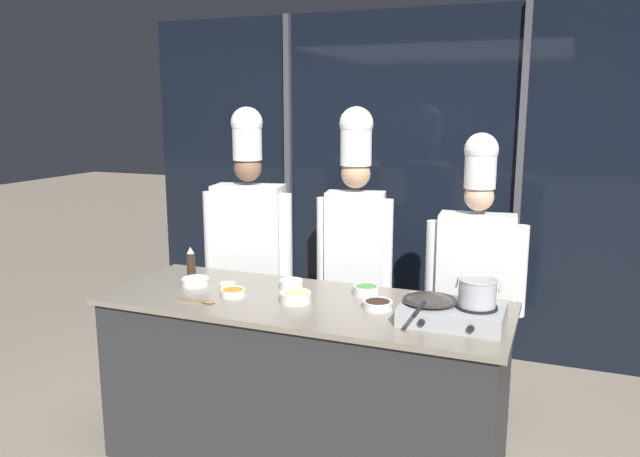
# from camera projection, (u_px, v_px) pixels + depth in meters

# --- Properties ---
(window_wall_back) EXTENTS (4.44, 0.09, 2.70)m
(window_wall_back) POSITION_uv_depth(u_px,v_px,m) (397.00, 183.00, 5.03)
(window_wall_back) COLOR black
(window_wall_back) RESTS_ON ground_plane
(demo_counter) EXTENTS (2.20, 0.82, 0.94)m
(demo_counter) POSITION_uv_depth(u_px,v_px,m) (303.00, 382.00, 3.44)
(demo_counter) COLOR #2D2D30
(demo_counter) RESTS_ON ground_plane
(portable_stove) EXTENTS (0.49, 0.34, 0.10)m
(portable_stove) POSITION_uv_depth(u_px,v_px,m) (452.00, 314.00, 3.00)
(portable_stove) COLOR #B2B5BA
(portable_stove) RESTS_ON demo_counter
(frying_pan) EXTENTS (0.27, 0.46, 0.04)m
(frying_pan) POSITION_uv_depth(u_px,v_px,m) (429.00, 297.00, 3.02)
(frying_pan) COLOR #38332D
(frying_pan) RESTS_ON portable_stove
(stock_pot) EXTENTS (0.21, 0.18, 0.13)m
(stock_pot) POSITION_uv_depth(u_px,v_px,m) (477.00, 292.00, 2.93)
(stock_pot) COLOR #B7BABF
(stock_pot) RESTS_ON portable_stove
(squeeze_bottle_soy) EXTENTS (0.05, 0.05, 0.18)m
(squeeze_bottle_soy) POSITION_uv_depth(u_px,v_px,m) (191.00, 262.00, 3.83)
(squeeze_bottle_soy) COLOR #332319
(squeeze_bottle_soy) RESTS_ON demo_counter
(prep_bowl_onion) EXTENTS (0.14, 0.14, 0.05)m
(prep_bowl_onion) POSITION_uv_depth(u_px,v_px,m) (291.00, 283.00, 3.58)
(prep_bowl_onion) COLOR white
(prep_bowl_onion) RESTS_ON demo_counter
(prep_bowl_bean_sprouts) EXTENTS (0.16, 0.16, 0.04)m
(prep_bowl_bean_sprouts) POSITION_uv_depth(u_px,v_px,m) (195.00, 281.00, 3.63)
(prep_bowl_bean_sprouts) COLOR white
(prep_bowl_bean_sprouts) RESTS_ON demo_counter
(prep_bowl_scallions) EXTENTS (0.15, 0.15, 0.05)m
(prep_bowl_scallions) POSITION_uv_depth(u_px,v_px,m) (366.00, 290.00, 3.44)
(prep_bowl_scallions) COLOR white
(prep_bowl_scallions) RESTS_ON demo_counter
(prep_bowl_noodles) EXTENTS (0.09, 0.09, 0.04)m
(prep_bowl_noodles) POSITION_uv_depth(u_px,v_px,m) (228.00, 286.00, 3.54)
(prep_bowl_noodles) COLOR white
(prep_bowl_noodles) RESTS_ON demo_counter
(prep_bowl_ginger) EXTENTS (0.17, 0.17, 0.06)m
(prep_bowl_ginger) POSITION_uv_depth(u_px,v_px,m) (295.00, 296.00, 3.32)
(prep_bowl_ginger) COLOR white
(prep_bowl_ginger) RESTS_ON demo_counter
(prep_bowl_soy_glaze) EXTENTS (0.16, 0.16, 0.04)m
(prep_bowl_soy_glaze) POSITION_uv_depth(u_px,v_px,m) (378.00, 304.00, 3.21)
(prep_bowl_soy_glaze) COLOR white
(prep_bowl_soy_glaze) RESTS_ON demo_counter
(prep_bowl_carrots) EXTENTS (0.14, 0.14, 0.04)m
(prep_bowl_carrots) POSITION_uv_depth(u_px,v_px,m) (233.00, 292.00, 3.42)
(prep_bowl_carrots) COLOR white
(prep_bowl_carrots) RESTS_ON demo_counter
(serving_spoon_slotted) EXTENTS (0.23, 0.05, 0.02)m
(serving_spoon_slotted) POSITION_uv_depth(u_px,v_px,m) (203.00, 302.00, 3.31)
(serving_spoon_slotted) COLOR olive
(serving_spoon_slotted) RESTS_ON demo_counter
(chef_head) EXTENTS (0.62, 0.33, 1.96)m
(chef_head) POSITION_uv_depth(u_px,v_px,m) (249.00, 233.00, 4.31)
(chef_head) COLOR #2D3856
(chef_head) RESTS_ON ground_plane
(chef_sous) EXTENTS (0.49, 0.26, 1.96)m
(chef_sous) POSITION_uv_depth(u_px,v_px,m) (355.00, 232.00, 4.02)
(chef_sous) COLOR #4C4C51
(chef_sous) RESTS_ON ground_plane
(chef_line) EXTENTS (0.59, 0.27, 1.81)m
(chef_line) POSITION_uv_depth(u_px,v_px,m) (476.00, 266.00, 3.76)
(chef_line) COLOR #2D3856
(chef_line) RESTS_ON ground_plane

